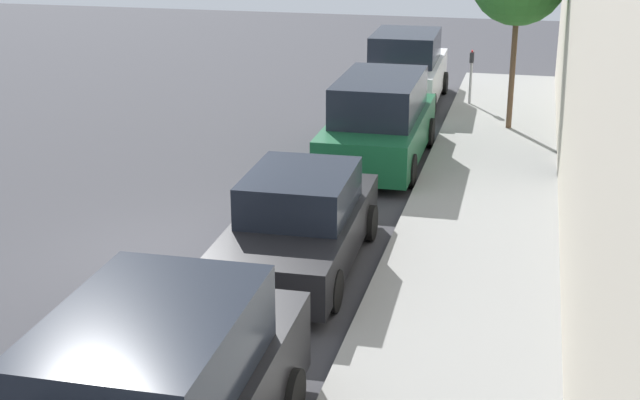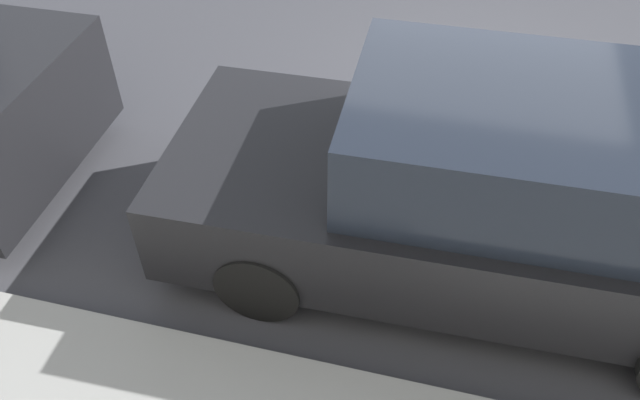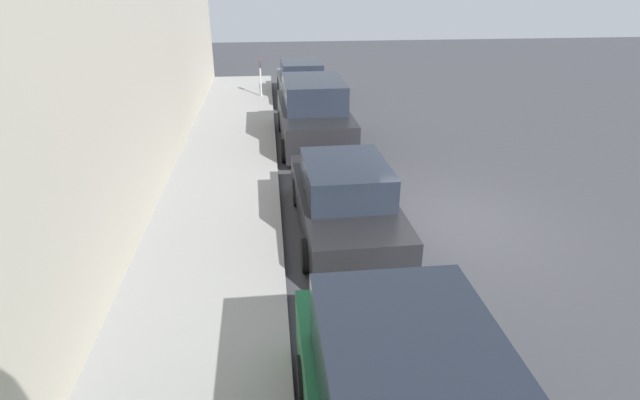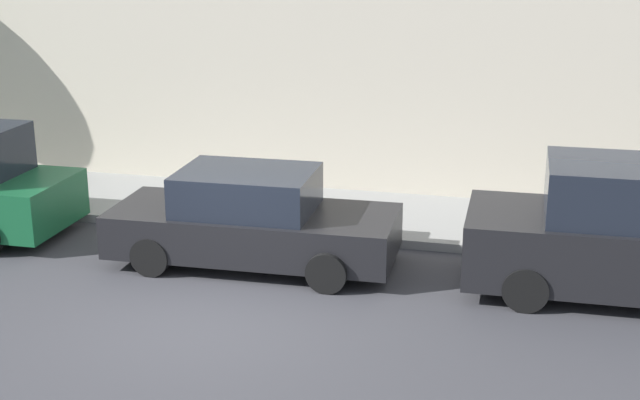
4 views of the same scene
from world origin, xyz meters
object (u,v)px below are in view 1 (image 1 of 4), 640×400
(parked_minivan_fourth, at_px, (379,122))
(parked_suv_fifth, at_px, (405,70))
(parked_sedan_third, at_px, (299,223))
(parking_meter_far, at_px, (471,71))

(parked_minivan_fourth, height_order, parked_suv_fifth, parked_suv_fifth)
(parked_minivan_fourth, xyz_separation_m, parked_suv_fifth, (-0.33, 5.86, 0.01))
(parked_sedan_third, relative_size, parking_meter_far, 3.13)
(parked_suv_fifth, height_order, parking_meter_far, parked_suv_fifth)
(parked_minivan_fourth, distance_m, parked_suv_fifth, 5.86)
(parked_sedan_third, relative_size, parked_suv_fifth, 0.94)
(parked_sedan_third, distance_m, parked_minivan_fourth, 5.92)
(parked_suv_fifth, xyz_separation_m, parking_meter_far, (1.83, -0.26, 0.11))
(parked_suv_fifth, bearing_deg, parked_sedan_third, -89.43)
(parked_sedan_third, distance_m, parked_suv_fifth, 11.77)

